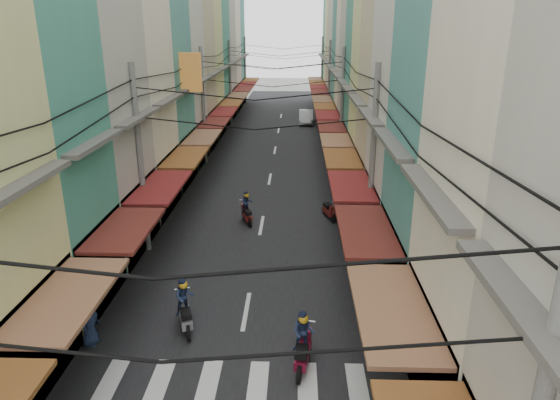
% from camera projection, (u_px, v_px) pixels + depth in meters
% --- Properties ---
extents(ground, '(160.00, 160.00, 0.00)m').
position_uv_depth(ground, '(251.00, 284.00, 19.53)').
color(ground, slate).
rests_on(ground, ground).
extents(road, '(10.00, 80.00, 0.02)m').
position_uv_depth(road, '(274.00, 156.00, 38.38)').
color(road, black).
rests_on(road, ground).
extents(sidewalk_left, '(3.00, 80.00, 0.06)m').
position_uv_depth(sidewalk_left, '(190.00, 155.00, 38.57)').
color(sidewalk_left, slate).
rests_on(sidewalk_left, ground).
extents(sidewalk_right, '(3.00, 80.00, 0.06)m').
position_uv_depth(sidewalk_right, '(359.00, 157.00, 38.17)').
color(sidewalk_right, slate).
rests_on(sidewalk_right, ground).
extents(crosswalk, '(7.55, 2.40, 0.01)m').
position_uv_depth(crosswalk, '(232.00, 389.00, 13.86)').
color(crosswalk, silver).
rests_on(crosswalk, ground).
extents(building_row_left, '(7.80, 67.67, 23.70)m').
position_uv_depth(building_row_left, '(148.00, 22.00, 32.14)').
color(building_row_left, beige).
rests_on(building_row_left, ground).
extents(building_row_right, '(7.80, 68.98, 22.59)m').
position_uv_depth(building_row_right, '(395.00, 28.00, 31.66)').
color(building_row_right, teal).
rests_on(building_row_right, ground).
extents(utility_poles, '(10.20, 66.13, 8.20)m').
position_uv_depth(utility_poles, '(270.00, 75.00, 31.49)').
color(utility_poles, slate).
rests_on(utility_poles, ground).
extents(white_car, '(4.77, 1.92, 1.68)m').
position_uv_depth(white_car, '(306.00, 124.00, 51.19)').
color(white_car, silver).
rests_on(white_car, ground).
extents(bicycle, '(1.64, 1.11, 1.05)m').
position_uv_depth(bicycle, '(444.00, 306.00, 17.98)').
color(bicycle, black).
rests_on(bicycle, ground).
extents(moving_scooters, '(5.77, 13.85, 1.86)m').
position_uv_depth(moving_scooters, '(257.00, 275.00, 19.09)').
color(moving_scooters, black).
rests_on(moving_scooters, ground).
extents(parked_scooters, '(13.26, 14.96, 1.01)m').
position_uv_depth(parked_scooters, '(365.00, 344.00, 15.05)').
color(parked_scooters, black).
rests_on(parked_scooters, ground).
extents(pedestrians, '(13.49, 21.24, 2.16)m').
position_uv_depth(pedestrians, '(164.00, 215.00, 23.76)').
color(pedestrians, black).
rests_on(pedestrians, ground).
extents(market_umbrella, '(2.18, 2.18, 2.30)m').
position_uv_depth(market_umbrella, '(547.00, 400.00, 10.64)').
color(market_umbrella, '#B2B2B7').
rests_on(market_umbrella, ground).
extents(traffic_sign, '(0.10, 0.61, 2.80)m').
position_uv_depth(traffic_sign, '(382.00, 251.00, 17.65)').
color(traffic_sign, slate).
rests_on(traffic_sign, ground).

